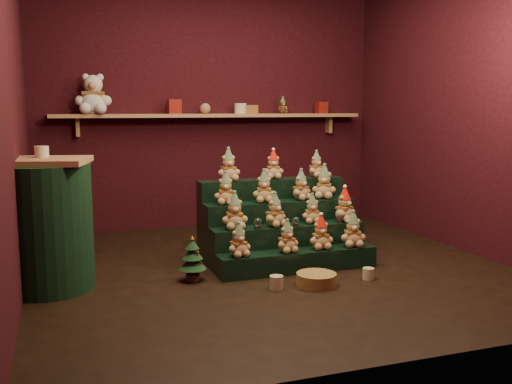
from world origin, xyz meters
name	(u,v)px	position (x,y,z in m)	size (l,w,h in m)	color
ground	(271,268)	(0.00, 0.00, 0.00)	(4.00, 4.00, 0.00)	black
back_wall	(210,107)	(0.00, 2.05, 1.40)	(4.00, 0.10, 2.80)	black
front_wall	(415,104)	(0.00, -2.05, 1.40)	(4.00, 0.10, 2.80)	black
left_wall	(6,105)	(-2.05, 0.00, 1.40)	(0.10, 4.00, 2.80)	black
right_wall	(472,106)	(2.05, 0.00, 1.40)	(0.10, 4.00, 2.80)	black
back_shelf	(214,116)	(0.00, 1.87, 1.29)	(3.60, 0.26, 0.24)	tan
riser_tier_front	(298,261)	(0.18, -0.18, 0.09)	(1.40, 0.22, 0.18)	black
riser_tier_midfront	(288,245)	(0.18, 0.04, 0.18)	(1.40, 0.22, 0.36)	black
riser_tier_midback	(279,230)	(0.18, 0.26, 0.27)	(1.40, 0.22, 0.54)	black
riser_tier_back	(271,216)	(0.18, 0.48, 0.36)	(1.40, 0.22, 0.72)	black
teddy_0	(239,240)	(-0.35, -0.19, 0.32)	(0.20, 0.18, 0.27)	tan
teddy_1	(287,236)	(0.07, -0.19, 0.32)	(0.19, 0.17, 0.27)	tan
teddy_2	(321,232)	(0.39, -0.18, 0.33)	(0.21, 0.19, 0.29)	tan
teddy_3	(353,229)	(0.70, -0.19, 0.33)	(0.22, 0.20, 0.31)	tan
teddy_4	(234,211)	(-0.32, 0.04, 0.52)	(0.22, 0.20, 0.31)	tan
teddy_5	(275,210)	(0.05, 0.03, 0.51)	(0.21, 0.19, 0.29)	tan
teddy_6	(312,209)	(0.42, 0.06, 0.49)	(0.18, 0.17, 0.26)	tan
teddy_7	(344,205)	(0.73, 0.03, 0.51)	(0.22, 0.20, 0.30)	tan
teddy_8	(226,188)	(-0.33, 0.26, 0.68)	(0.20, 0.18, 0.28)	tan
teddy_9	(264,186)	(0.03, 0.26, 0.68)	(0.21, 0.19, 0.29)	tan
teddy_10	(301,185)	(0.40, 0.28, 0.68)	(0.20, 0.18, 0.28)	tan
teddy_11	(324,182)	(0.64, 0.28, 0.70)	(0.22, 0.20, 0.31)	tan
teddy_12	(228,165)	(-0.24, 0.46, 0.87)	(0.21, 0.19, 0.29)	tan
teddy_13	(273,165)	(0.21, 0.50, 0.85)	(0.19, 0.17, 0.27)	tan
teddy_14	(316,164)	(0.65, 0.48, 0.84)	(0.18, 0.16, 0.25)	tan
snow_globe_a	(258,223)	(-0.12, -0.02, 0.41)	(0.07, 0.07, 0.09)	black
snow_globe_b	(296,221)	(0.23, -0.02, 0.40)	(0.06, 0.06, 0.08)	black
snow_globe_c	(340,218)	(0.66, -0.02, 0.40)	(0.06, 0.06, 0.08)	black
side_table	(45,225)	(-1.83, 0.02, 0.50)	(0.77, 0.70, 1.01)	tan
table_ornament	(42,152)	(-1.83, 0.12, 1.05)	(0.11, 0.11, 0.08)	beige
mini_christmas_tree	(193,259)	(-0.73, -0.15, 0.18)	(0.22, 0.22, 0.38)	#442418
mug_left	(276,283)	(-0.17, -0.58, 0.05)	(0.11, 0.11, 0.11)	beige
mug_right	(368,274)	(0.63, -0.58, 0.05)	(0.09, 0.09, 0.09)	beige
wicker_basket	(316,279)	(0.16, -0.59, 0.05)	(0.32, 0.32, 0.10)	olive
white_bear	(93,89)	(-1.33, 1.84, 1.59)	(0.38, 0.34, 0.53)	white
brown_bear	(283,105)	(0.84, 1.84, 1.42)	(0.14, 0.12, 0.19)	#482518
gift_tin_red_a	(174,107)	(-0.46, 1.85, 1.40)	(0.14, 0.14, 0.16)	maroon
gift_tin_cream	(241,108)	(0.32, 1.85, 1.38)	(0.14, 0.14, 0.12)	beige
gift_tin_red_b	(322,108)	(1.35, 1.85, 1.39)	(0.12, 0.12, 0.14)	maroon
shelf_plush_ball	(205,108)	(-0.11, 1.85, 1.38)	(0.12, 0.12, 0.12)	tan
scarf_gift_box	(250,109)	(0.44, 1.85, 1.37)	(0.16, 0.10, 0.10)	#C8581C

